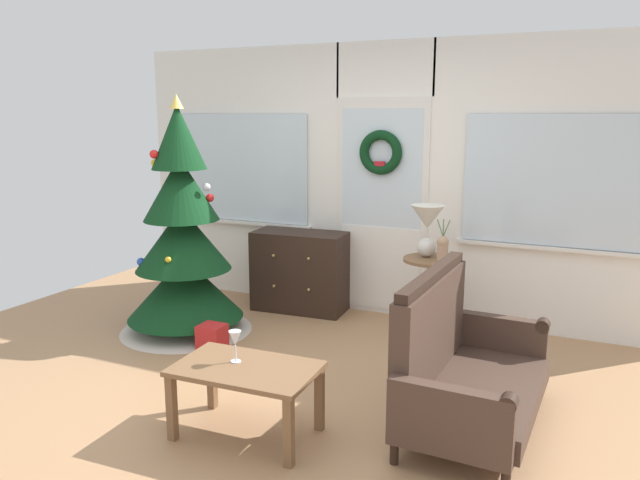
% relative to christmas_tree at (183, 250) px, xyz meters
% --- Properties ---
extents(ground_plane, '(6.76, 6.76, 0.00)m').
position_rel_christmas_tree_xyz_m(ground_plane, '(1.40, -0.84, -0.73)').
color(ground_plane, '#AD7F56').
extents(back_wall_with_door, '(5.20, 0.19, 2.55)m').
position_rel_christmas_tree_xyz_m(back_wall_with_door, '(1.40, 1.24, 0.55)').
color(back_wall_with_door, white).
rests_on(back_wall_with_door, ground).
extents(christmas_tree, '(1.17, 1.17, 2.06)m').
position_rel_christmas_tree_xyz_m(christmas_tree, '(0.00, 0.00, 0.00)').
color(christmas_tree, '#4C331E').
rests_on(christmas_tree, ground).
extents(dresser_cabinet, '(0.93, 0.49, 0.78)m').
position_rel_christmas_tree_xyz_m(dresser_cabinet, '(0.66, 0.95, -0.34)').
color(dresser_cabinet, black).
rests_on(dresser_cabinet, ground).
extents(settee_sofa, '(0.76, 1.38, 0.96)m').
position_rel_christmas_tree_xyz_m(settee_sofa, '(2.58, -0.67, -0.36)').
color(settee_sofa, black).
rests_on(settee_sofa, ground).
extents(side_table, '(0.50, 0.48, 0.71)m').
position_rel_christmas_tree_xyz_m(side_table, '(2.04, 0.68, -0.23)').
color(side_table, brown).
rests_on(side_table, ground).
extents(table_lamp, '(0.28, 0.28, 0.44)m').
position_rel_christmas_tree_xyz_m(table_lamp, '(1.98, 0.72, 0.27)').
color(table_lamp, silver).
rests_on(table_lamp, side_table).
extents(flower_vase, '(0.11, 0.10, 0.35)m').
position_rel_christmas_tree_xyz_m(flower_vase, '(2.14, 0.62, 0.10)').
color(flower_vase, tan).
rests_on(flower_vase, side_table).
extents(coffee_table, '(0.86, 0.56, 0.44)m').
position_rel_christmas_tree_xyz_m(coffee_table, '(1.46, -1.35, -0.36)').
color(coffee_table, brown).
rests_on(coffee_table, ground).
extents(wine_glass, '(0.08, 0.08, 0.20)m').
position_rel_christmas_tree_xyz_m(wine_glass, '(1.37, -1.32, -0.15)').
color(wine_glass, silver).
rests_on(wine_glass, coffee_table).
extents(gift_box, '(0.21, 0.19, 0.21)m').
position_rel_christmas_tree_xyz_m(gift_box, '(0.48, -0.29, -0.63)').
color(gift_box, red).
rests_on(gift_box, ground).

